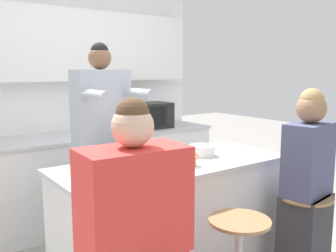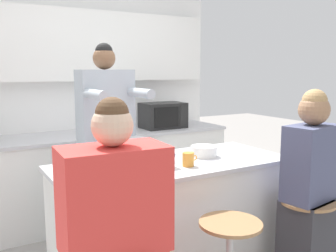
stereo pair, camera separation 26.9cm
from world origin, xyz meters
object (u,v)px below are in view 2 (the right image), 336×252
coffee_cup_near (167,157)px  person_cooking (107,157)px  cooking_pot (132,149)px  fruit_bowl (204,151)px  bar_stool_rightmost (305,245)px  person_seated_near (309,203)px  kitchen_island (173,222)px  coffee_cup_far (188,159)px  microwave (163,115)px

coffee_cup_near → person_cooking: bearing=115.5°
cooking_pot → fruit_bowl: (0.53, -0.15, -0.04)m
bar_stool_rightmost → cooking_pot: bearing=138.8°
person_seated_near → coffee_cup_near: (-0.74, 0.63, 0.29)m
bar_stool_rightmost → coffee_cup_near: 1.13m
bar_stool_rightmost → fruit_bowl: (-0.39, 0.65, 0.58)m
kitchen_island → person_seated_near: (0.71, -0.61, 0.21)m
person_cooking → bar_stool_rightmost: bearing=-50.3°
person_cooking → cooking_pot: (0.05, -0.37, 0.12)m
cooking_pot → person_seated_near: bearing=-40.1°
fruit_bowl → coffee_cup_near: 0.33m
kitchen_island → bar_stool_rightmost: (0.68, -0.62, -0.09)m
person_cooking → coffee_cup_far: size_ratio=15.83×
fruit_bowl → microwave: bearing=72.5°
person_seated_near → cooking_pot: (-0.94, 0.80, 0.33)m
cooking_pot → microwave: size_ratio=0.63×
bar_stool_rightmost → fruit_bowl: bearing=121.1°
bar_stool_rightmost → person_seated_near: size_ratio=0.48×
bar_stool_rightmost → person_cooking: bearing=129.6°
coffee_cup_near → microwave: microwave is taller
person_cooking → microwave: bearing=41.2°
coffee_cup_far → microwave: microwave is taller
person_seated_near → kitchen_island: bearing=130.4°
bar_stool_rightmost → coffee_cup_near: bearing=138.1°
bar_stool_rightmost → person_seated_near: 0.29m
fruit_bowl → person_seated_near: bearing=-57.0°
kitchen_island → microwave: bearing=63.1°
kitchen_island → bar_stool_rightmost: kitchen_island is taller
fruit_bowl → bar_stool_rightmost: bearing=-58.9°
person_cooking → fruit_bowl: 0.79m
cooking_pot → fruit_bowl: 0.55m
person_cooking → coffee_cup_near: size_ratio=16.61×
cooking_pot → microwave: 1.59m
cooking_pot → coffee_cup_far: 0.43m
person_seated_near → fruit_bowl: size_ratio=7.25×
person_seated_near → person_cooking: bearing=121.7°
cooking_pot → coffee_cup_near: size_ratio=2.87×
kitchen_island → coffee_cup_far: bearing=-79.7°
person_seated_near → coffee_cup_far: 0.87m
kitchen_island → person_seated_near: size_ratio=1.18×
kitchen_island → bar_stool_rightmost: 0.93m
coffee_cup_near → coffee_cup_far: coffee_cup_far is taller
fruit_bowl → coffee_cup_near: size_ratio=1.87×
coffee_cup_far → microwave: bearing=66.2°
cooking_pot → fruit_bowl: cooking_pot is taller
kitchen_island → coffee_cup_far: coffee_cup_far is taller
kitchen_island → person_cooking: (-0.29, 0.56, 0.41)m
person_cooking → coffee_cup_far: person_cooking is taller
coffee_cup_near → microwave: (0.77, 1.42, 0.10)m
cooking_pot → microwave: bearing=52.4°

